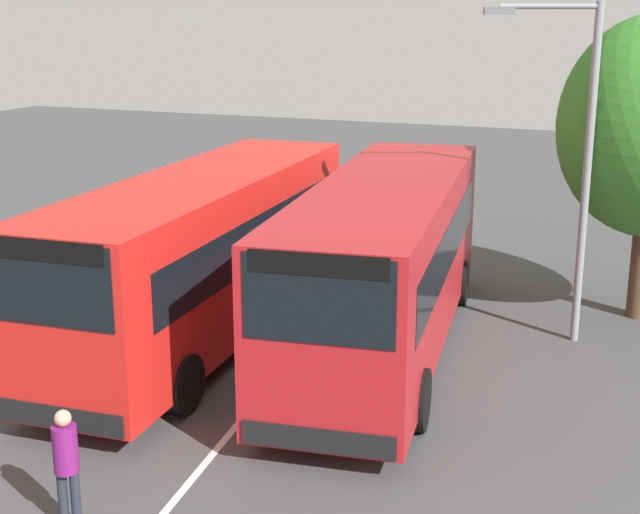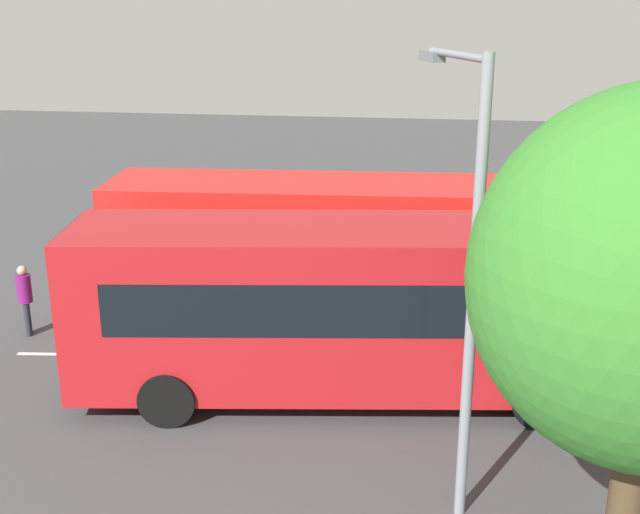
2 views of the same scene
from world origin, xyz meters
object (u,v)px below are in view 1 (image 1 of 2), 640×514
Objects in this scene: bus_far_left at (203,252)px; pedestrian at (66,459)px; bus_center_left at (385,260)px; street_lamp at (577,151)px.

pedestrian is (6.72, 1.74, -0.88)m from bus_far_left.
bus_far_left is 7.00m from pedestrian.
street_lamp reaches higher than bus_center_left.
bus_far_left is 0.99× the size of bus_center_left.
bus_far_left reaches higher than pedestrian.
pedestrian is (7.47, -1.80, -0.88)m from bus_center_left.
bus_far_left and bus_center_left have the same top height.
street_lamp is at bearing -53.83° from pedestrian.
bus_center_left is at bearing 98.27° from bus_far_left.
bus_far_left is 6.36× the size of pedestrian.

